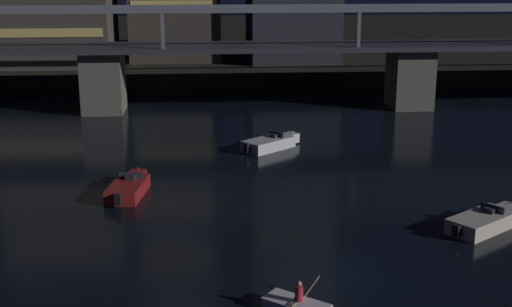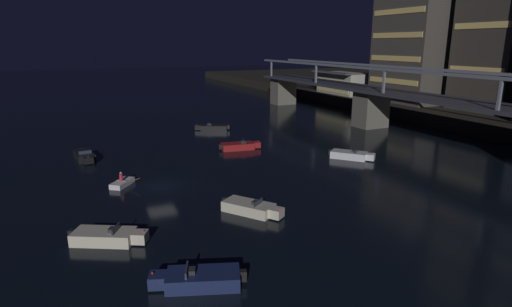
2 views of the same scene
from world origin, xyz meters
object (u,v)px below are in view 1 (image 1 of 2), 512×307
Objects in this scene: river_bridge at (259,64)px; speedboat_far_left at (271,143)px; dinghy_with_paddler at (297,306)px; speedboat_near_center at (129,188)px; speedboat_near_right at (485,221)px.

speedboat_far_left is at bearing -91.01° from river_bridge.
river_bridge is 39.24m from dinghy_with_paddler.
dinghy_with_paddler is (7.99, -14.96, -0.14)m from speedboat_near_center.
speedboat_near_center is at bearing 118.09° from dinghy_with_paddler.
speedboat_far_left is at bearing 119.54° from speedboat_near_right.
river_bridge is 14.78m from speedboat_far_left.
speedboat_far_left is (-9.44, 16.65, 0.00)m from speedboat_near_right.
speedboat_near_center is (-9.53, -24.05, -3.84)m from river_bridge.
speedboat_far_left is (9.28, 9.78, 0.00)m from speedboat_near_center.
speedboat_far_left is at bearing 87.01° from dinghy_with_paddler.
river_bridge reaches higher than speedboat_near_center.
speedboat_near_center is 16.96m from dinghy_with_paddler.
speedboat_near_center is 13.48m from speedboat_far_left.
speedboat_near_center and speedboat_near_right have the same top height.
dinghy_with_paddler is (-1.54, -39.01, -3.98)m from river_bridge.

